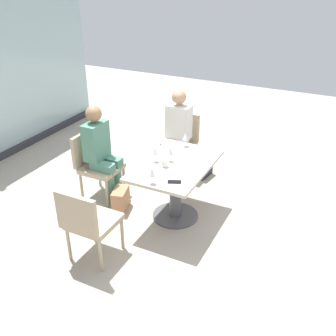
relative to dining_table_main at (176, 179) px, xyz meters
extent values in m
plane|color=#A89E8E|center=(0.00, 0.00, -0.52)|extent=(12.00, 12.00, 0.00)
cube|color=#BCB29E|center=(0.00, 0.00, 0.19)|extent=(1.19, 0.77, 0.04)
cylinder|color=#4C4C51|center=(0.00, 0.00, -0.18)|extent=(0.14, 0.14, 0.69)
cylinder|color=#4C4C51|center=(0.00, 0.00, -0.51)|extent=(0.56, 0.56, 0.02)
cube|color=tan|center=(1.00, 0.45, -0.10)|extent=(0.46, 0.46, 0.06)
cube|color=tan|center=(1.25, 0.45, 0.14)|extent=(0.05, 0.46, 0.42)
cylinder|color=tan|center=(0.80, 0.65, -0.33)|extent=(0.04, 0.04, 0.39)
cylinder|color=tan|center=(0.80, 0.25, -0.33)|extent=(0.04, 0.04, 0.39)
cylinder|color=tan|center=(1.20, 0.65, -0.33)|extent=(0.04, 0.04, 0.39)
cylinder|color=tan|center=(1.20, 0.25, -0.33)|extent=(0.04, 0.04, 0.39)
cube|color=tan|center=(0.00, 1.06, -0.10)|extent=(0.46, 0.46, 0.06)
cube|color=tan|center=(0.00, 1.31, 0.14)|extent=(0.46, 0.05, 0.42)
cylinder|color=tan|center=(-0.20, 0.86, -0.33)|extent=(0.04, 0.04, 0.39)
cylinder|color=tan|center=(0.20, 0.86, -0.33)|extent=(0.04, 0.04, 0.39)
cylinder|color=tan|center=(-0.20, 1.26, -0.33)|extent=(0.04, 0.04, 0.39)
cylinder|color=tan|center=(0.20, 1.26, -0.33)|extent=(0.04, 0.04, 0.39)
cube|color=tan|center=(-1.00, 0.45, -0.10)|extent=(0.46, 0.46, 0.06)
cube|color=tan|center=(-1.25, 0.45, 0.14)|extent=(0.05, 0.46, 0.42)
cylinder|color=tan|center=(-0.80, 0.25, -0.33)|extent=(0.04, 0.04, 0.39)
cylinder|color=tan|center=(-0.80, 0.65, -0.33)|extent=(0.04, 0.04, 0.39)
cylinder|color=tan|center=(-1.20, 0.25, -0.33)|extent=(0.04, 0.04, 0.39)
cylinder|color=tan|center=(-1.20, 0.65, -0.33)|extent=(0.04, 0.04, 0.39)
cylinder|color=silver|center=(0.83, 0.54, -0.30)|extent=(0.11, 0.11, 0.45)
cube|color=silver|center=(0.92, 0.54, -0.02)|extent=(0.32, 0.13, 0.11)
cylinder|color=silver|center=(0.83, 0.36, -0.30)|extent=(0.11, 0.11, 0.45)
cube|color=silver|center=(0.92, 0.36, -0.02)|extent=(0.32, 0.13, 0.11)
cube|color=silver|center=(1.05, 0.45, 0.28)|extent=(0.20, 0.34, 0.48)
sphere|color=tan|center=(1.05, 0.45, 0.64)|extent=(0.20, 0.20, 0.20)
cylinder|color=#4C7F6B|center=(-0.09, 0.88, -0.30)|extent=(0.11, 0.11, 0.45)
cube|color=#4C7F6B|center=(-0.09, 0.98, -0.02)|extent=(0.13, 0.32, 0.11)
cylinder|color=#4C7F6B|center=(0.09, 0.88, -0.30)|extent=(0.11, 0.11, 0.45)
cube|color=#4C7F6B|center=(0.09, 0.98, -0.02)|extent=(0.13, 0.32, 0.11)
cube|color=#4C7F6B|center=(0.00, 1.11, 0.28)|extent=(0.34, 0.20, 0.48)
sphere|color=#936B4C|center=(0.00, 1.11, 0.64)|extent=(0.20, 0.20, 0.20)
cylinder|color=silver|center=(-0.52, 0.03, 0.21)|extent=(0.06, 0.06, 0.00)
cylinder|color=silver|center=(-0.52, 0.03, 0.25)|extent=(0.01, 0.01, 0.08)
cone|color=silver|center=(-0.52, 0.03, 0.34)|extent=(0.07, 0.07, 0.09)
cylinder|color=silver|center=(-0.06, 0.24, 0.21)|extent=(0.06, 0.06, 0.00)
cylinder|color=silver|center=(-0.06, 0.24, 0.25)|extent=(0.01, 0.01, 0.08)
cone|color=silver|center=(-0.06, 0.24, 0.34)|extent=(0.07, 0.07, 0.09)
cylinder|color=silver|center=(0.48, 0.10, 0.21)|extent=(0.06, 0.06, 0.00)
cylinder|color=silver|center=(0.48, 0.10, 0.25)|extent=(0.01, 0.01, 0.08)
cone|color=silver|center=(0.48, 0.10, 0.34)|extent=(0.07, 0.07, 0.09)
cylinder|color=silver|center=(0.03, 0.09, 0.21)|extent=(0.06, 0.06, 0.00)
cylinder|color=silver|center=(0.03, 0.09, 0.25)|extent=(0.01, 0.01, 0.08)
cone|color=silver|center=(0.03, 0.09, 0.34)|extent=(0.07, 0.07, 0.09)
cylinder|color=white|center=(-0.12, 0.09, 0.25)|extent=(0.08, 0.08, 0.09)
cube|color=black|center=(-0.39, -0.17, 0.21)|extent=(0.12, 0.16, 0.01)
cube|color=#232328|center=(1.11, 0.08, -0.38)|extent=(0.32, 0.20, 0.28)
cube|color=#A3704C|center=(-0.16, 0.69, -0.38)|extent=(0.33, 0.24, 0.28)
camera|label=1|loc=(-3.63, -1.70, 2.27)|focal=41.87mm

